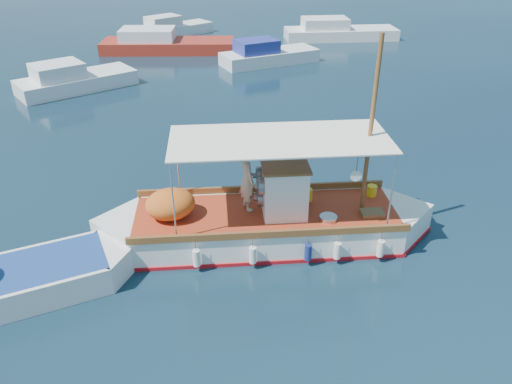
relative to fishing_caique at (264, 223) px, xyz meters
name	(u,v)px	position (x,y,z in m)	size (l,w,h in m)	color
ground	(285,234)	(0.70, -0.01, -0.55)	(160.00, 160.00, 0.00)	black
fishing_caique	(264,223)	(0.00, 0.00, 0.00)	(9.84, 4.59, 6.22)	white
dinghy	(0,288)	(-7.21, -0.28, -0.19)	(7.05, 2.44, 1.73)	white
bg_boat_nw	(73,81)	(-4.74, 17.09, -0.06)	(6.68, 4.22, 1.80)	silver
bg_boat_n	(164,45)	(1.62, 24.08, -0.06)	(9.57, 5.64, 1.80)	maroon
bg_boat_ne	(267,56)	(7.26, 18.60, -0.06)	(6.49, 2.84, 1.80)	silver
bg_boat_e	(337,33)	(15.00, 23.49, -0.06)	(8.92, 4.66, 1.80)	silver
bg_boat_far_n	(172,29)	(3.21, 29.02, -0.06)	(6.58, 4.15, 1.80)	silver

